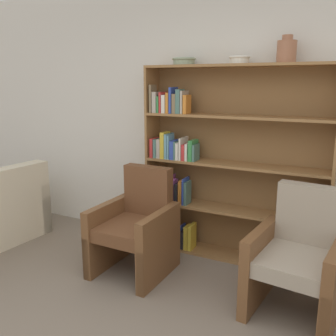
{
  "coord_description": "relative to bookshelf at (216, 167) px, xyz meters",
  "views": [
    {
      "loc": [
        1.04,
        -1.18,
        1.75
      ],
      "look_at": [
        -0.51,
        1.91,
        0.95
      ],
      "focal_mm": 40.0,
      "sensor_mm": 36.0,
      "label": 1
    }
  ],
  "objects": [
    {
      "name": "bowl_slate",
      "position": [
        -0.36,
        -0.02,
        1.03
      ],
      "size": [
        0.23,
        0.23,
        0.07
      ],
      "color": "gray",
      "rests_on": "bookshelf"
    },
    {
      "name": "armchair_cushioned",
      "position": [
        0.91,
        -0.67,
        -0.5
      ],
      "size": [
        0.71,
        0.75,
        0.96
      ],
      "rotation": [
        0.0,
        0.0,
        3.03
      ],
      "color": "brown",
      "rests_on": "ground"
    },
    {
      "name": "bookshelf",
      "position": [
        0.0,
        0.0,
        0.0
      ],
      "size": [
        1.82,
        0.3,
        1.91
      ],
      "color": "olive",
      "rests_on": "ground"
    },
    {
      "name": "armchair_leather",
      "position": [
        -0.54,
        -0.67,
        -0.5
      ],
      "size": [
        0.66,
        0.7,
        0.96
      ],
      "rotation": [
        0.0,
        0.0,
        3.12
      ],
      "color": "brown",
      "rests_on": "ground"
    },
    {
      "name": "bowl_cream",
      "position": [
        0.2,
        -0.02,
        1.03
      ],
      "size": [
        0.19,
        0.19,
        0.07
      ],
      "color": "silver",
      "rests_on": "bookshelf"
    },
    {
      "name": "vase_tall",
      "position": [
        0.61,
        -0.02,
        1.09
      ],
      "size": [
        0.17,
        0.17,
        0.23
      ],
      "color": "#A36647",
      "rests_on": "bookshelf"
    },
    {
      "name": "wall_back",
      "position": [
        0.15,
        0.17,
        0.46
      ],
      "size": [
        12.0,
        0.06,
        2.75
      ],
      "color": "silver",
      "rests_on": "ground"
    }
  ]
}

